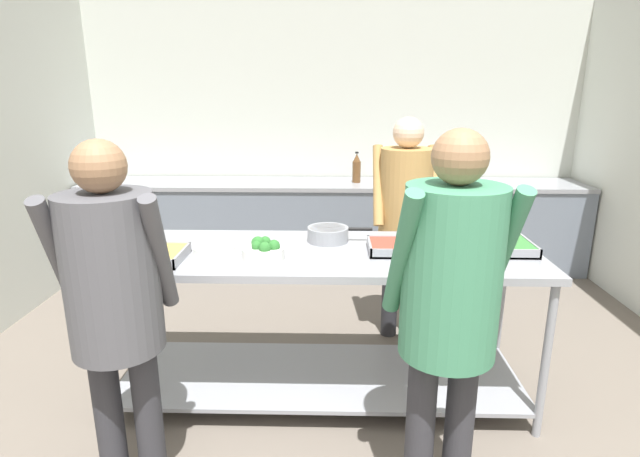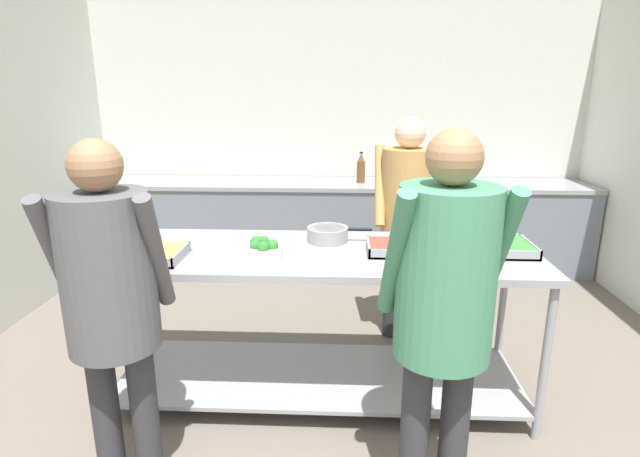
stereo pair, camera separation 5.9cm
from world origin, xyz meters
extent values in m
cube|color=silver|center=(0.00, 4.38, 1.32)|extent=(5.11, 0.06, 2.65)
cube|color=slate|center=(0.00, 4.01, 0.42)|extent=(4.95, 0.62, 0.84)
cube|color=gray|center=(0.00, 4.01, 0.86)|extent=(4.95, 0.65, 0.04)
cube|color=black|center=(-0.42, 4.01, 0.87)|extent=(0.43, 0.44, 0.02)
cube|color=gray|center=(-0.07, 1.75, 0.89)|extent=(2.41, 0.80, 0.04)
cube|color=gray|center=(-0.07, 1.75, 0.12)|extent=(2.33, 0.72, 0.02)
cylinder|color=gray|center=(-1.22, 1.40, 0.43)|extent=(0.04, 0.04, 0.87)
cylinder|color=gray|center=(1.09, 1.40, 0.43)|extent=(0.04, 0.04, 0.87)
cylinder|color=gray|center=(-1.22, 2.10, 0.43)|extent=(0.04, 0.04, 0.87)
cylinder|color=gray|center=(1.09, 2.10, 0.43)|extent=(0.04, 0.04, 0.87)
cube|color=gray|center=(-1.01, 1.57, 0.91)|extent=(0.46, 0.30, 0.01)
cube|color=gold|center=(-1.01, 1.57, 0.94)|extent=(0.43, 0.28, 0.04)
cube|color=gray|center=(-1.01, 1.42, 0.94)|extent=(0.46, 0.01, 0.05)
cube|color=gray|center=(-1.01, 1.71, 0.94)|extent=(0.46, 0.01, 0.05)
cube|color=gray|center=(-1.23, 1.57, 0.94)|extent=(0.01, 0.30, 0.05)
cube|color=gray|center=(-0.78, 1.57, 0.94)|extent=(0.01, 0.30, 0.05)
cylinder|color=white|center=(-0.63, 1.63, 0.91)|extent=(0.23, 0.23, 0.01)
cylinder|color=white|center=(-0.63, 1.63, 0.93)|extent=(0.23, 0.23, 0.01)
cylinder|color=white|center=(-0.63, 1.63, 0.94)|extent=(0.23, 0.23, 0.01)
cylinder|color=white|center=(-0.63, 1.63, 0.95)|extent=(0.22, 0.22, 0.01)
cylinder|color=white|center=(-0.63, 1.63, 0.96)|extent=(0.22, 0.22, 0.01)
cylinder|color=silver|center=(-0.36, 1.61, 0.94)|extent=(0.23, 0.23, 0.06)
sphere|color=#2D702D|center=(-0.31, 1.60, 0.98)|extent=(0.07, 0.07, 0.07)
sphere|color=#2D702D|center=(-0.36, 1.67, 0.98)|extent=(0.06, 0.06, 0.06)
sphere|color=#2D702D|center=(-0.40, 1.65, 0.98)|extent=(0.07, 0.07, 0.07)
sphere|color=#2D702D|center=(-0.40, 1.59, 0.98)|extent=(0.05, 0.05, 0.05)
sphere|color=#2D702D|center=(-0.35, 1.56, 0.98)|extent=(0.06, 0.06, 0.06)
cylinder|color=gray|center=(-0.02, 1.93, 0.95)|extent=(0.24, 0.24, 0.09)
cylinder|color=beige|center=(-0.02, 1.93, 0.99)|extent=(0.21, 0.21, 0.01)
cylinder|color=black|center=(0.17, 1.93, 0.98)|extent=(0.14, 0.02, 0.02)
cube|color=gray|center=(0.40, 1.75, 0.91)|extent=(0.40, 0.26, 0.01)
cube|color=#B23D2D|center=(0.40, 1.75, 0.94)|extent=(0.37, 0.24, 0.04)
cube|color=gray|center=(0.40, 1.62, 0.94)|extent=(0.40, 0.01, 0.05)
cube|color=gray|center=(0.40, 1.87, 0.94)|extent=(0.40, 0.01, 0.05)
cube|color=gray|center=(0.21, 1.75, 0.94)|extent=(0.01, 0.26, 0.05)
cube|color=gray|center=(0.59, 1.75, 0.94)|extent=(0.01, 0.26, 0.05)
cube|color=gray|center=(0.87, 1.79, 0.91)|extent=(0.47, 0.34, 0.01)
cube|color=#387A38|center=(0.87, 1.79, 0.94)|extent=(0.45, 0.32, 0.04)
cube|color=gray|center=(0.87, 1.63, 0.94)|extent=(0.47, 0.01, 0.05)
cube|color=gray|center=(0.87, 1.96, 0.94)|extent=(0.47, 0.01, 0.05)
cube|color=gray|center=(0.64, 1.79, 0.94)|extent=(0.01, 0.34, 0.05)
cube|color=gray|center=(1.10, 1.79, 0.94)|extent=(0.01, 0.34, 0.05)
cylinder|color=#2D2D33|center=(0.38, 0.93, 0.37)|extent=(0.12, 0.12, 0.74)
cylinder|color=#2D2D33|center=(0.55, 0.95, 0.37)|extent=(0.12, 0.12, 0.74)
cylinder|color=#3D7F5B|center=(0.26, 0.91, 1.17)|extent=(0.12, 0.32, 0.56)
cylinder|color=#3D7F5B|center=(0.66, 0.97, 1.17)|extent=(0.12, 0.32, 0.56)
cylinder|color=#3D7F5B|center=(0.46, 0.94, 1.09)|extent=(0.38, 0.38, 0.69)
sphere|color=#8C6647|center=(0.46, 0.94, 1.54)|extent=(0.21, 0.21, 0.21)
cylinder|color=#2D2D33|center=(-0.98, 0.98, 0.36)|extent=(0.12, 0.12, 0.72)
cylinder|color=#2D2D33|center=(-0.81, 1.00, 0.36)|extent=(0.12, 0.12, 0.72)
cylinder|color=#4C4C51|center=(-1.09, 0.97, 1.13)|extent=(0.10, 0.31, 0.54)
cylinder|color=#4C4C51|center=(-0.70, 1.01, 1.13)|extent=(0.10, 0.31, 0.54)
cylinder|color=#4C4C51|center=(-0.89, 0.99, 1.05)|extent=(0.38, 0.38, 0.67)
sphere|color=#8C6647|center=(-0.89, 0.99, 1.49)|extent=(0.21, 0.21, 0.21)
cylinder|color=#2D2D33|center=(0.59, 2.53, 0.36)|extent=(0.12, 0.12, 0.72)
cylinder|color=#2D2D33|center=(0.43, 2.53, 0.36)|extent=(0.12, 0.12, 0.72)
cylinder|color=tan|center=(0.70, 2.53, 1.13)|extent=(0.07, 0.30, 0.54)
cylinder|color=tan|center=(0.32, 2.53, 1.13)|extent=(0.07, 0.30, 0.54)
cylinder|color=tan|center=(0.51, 2.53, 1.06)|extent=(0.36, 0.36, 0.67)
sphere|color=beige|center=(0.51, 2.53, 1.49)|extent=(0.21, 0.21, 0.21)
cylinder|color=brown|center=(0.24, 4.02, 0.98)|extent=(0.08, 0.08, 0.21)
cone|color=brown|center=(0.24, 4.02, 1.13)|extent=(0.07, 0.07, 0.08)
cylinder|color=black|center=(0.24, 4.02, 1.18)|extent=(0.03, 0.03, 0.02)
camera|label=1|loc=(0.00, -0.89, 1.78)|focal=28.00mm
camera|label=2|loc=(0.06, -0.88, 1.78)|focal=28.00mm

